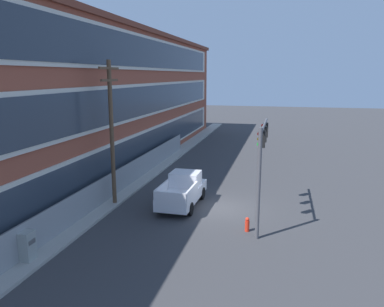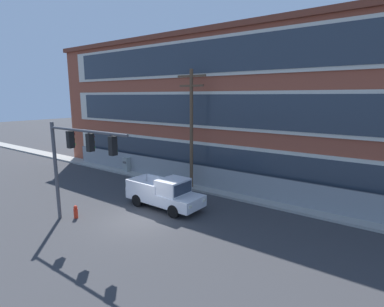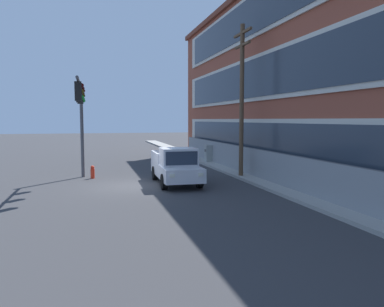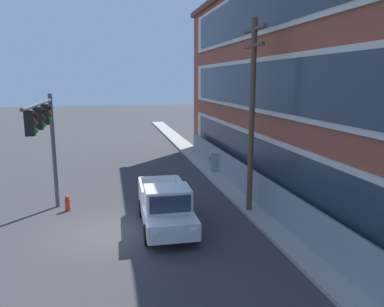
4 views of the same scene
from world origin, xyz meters
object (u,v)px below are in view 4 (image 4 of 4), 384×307
(utility_pole_near_corner, at_px, (252,110))
(fire_hydrant, at_px, (67,203))
(electrical_cabinet, at_px, (214,163))
(traffic_signal_mast, at_px, (45,130))
(pickup_truck_white, at_px, (166,207))

(utility_pole_near_corner, height_order, fire_hydrant, utility_pole_near_corner)
(utility_pole_near_corner, distance_m, electrical_cabinet, 8.99)
(traffic_signal_mast, bearing_deg, electrical_cabinet, 126.08)
(utility_pole_near_corner, bearing_deg, fire_hydrant, -103.99)
(traffic_signal_mast, relative_size, utility_pole_near_corner, 0.70)
(pickup_truck_white, relative_size, electrical_cabinet, 3.62)
(pickup_truck_white, height_order, utility_pole_near_corner, utility_pole_near_corner)
(utility_pole_near_corner, relative_size, electrical_cabinet, 6.17)
(traffic_signal_mast, relative_size, pickup_truck_white, 1.18)
(electrical_cabinet, distance_m, fire_hydrant, 10.77)
(pickup_truck_white, distance_m, fire_hydrant, 5.50)
(traffic_signal_mast, bearing_deg, pickup_truck_white, 68.77)
(utility_pole_near_corner, xyz_separation_m, electrical_cabinet, (-7.90, 0.46, -4.27))
(utility_pole_near_corner, bearing_deg, traffic_signal_mast, -95.31)
(traffic_signal_mast, relative_size, electrical_cabinet, 4.29)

